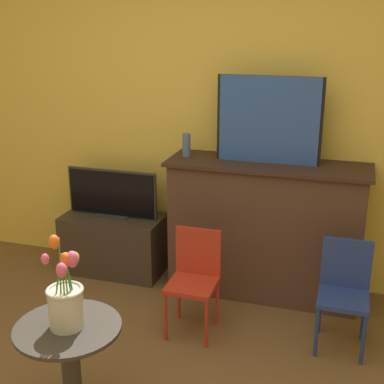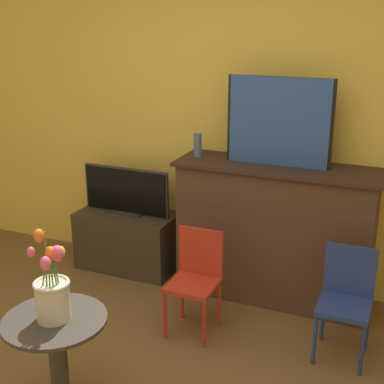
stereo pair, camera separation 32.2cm
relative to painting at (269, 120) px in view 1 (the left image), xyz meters
name	(u,v)px [view 1 (the left image)]	position (x,y,z in m)	size (l,w,h in m)	color
wall_back	(217,107)	(-0.43, 0.24, 0.03)	(8.00, 0.06, 2.70)	#EAC651
fireplace_mantel	(265,228)	(0.01, -0.01, -0.80)	(1.44, 0.47, 1.02)	#4C3328
painting	(269,120)	(0.00, 0.00, 0.00)	(0.73, 0.03, 0.61)	black
mantel_candle	(186,145)	(-0.60, -0.01, -0.22)	(0.06, 0.06, 0.17)	#4C6699
tv_stand	(114,243)	(-1.22, -0.01, -1.08)	(0.81, 0.41, 0.48)	#382D23
tv_monitor	(112,194)	(-1.22, -0.01, -0.66)	(0.75, 0.12, 0.38)	#2D2D2D
chair_red	(195,275)	(-0.34, -0.64, -0.92)	(0.31, 0.31, 0.69)	#B22D1E
chair_blue	(344,288)	(0.60, -0.53, -0.92)	(0.31, 0.31, 0.69)	navy
side_table	(71,361)	(-0.67, -1.67, -0.95)	(0.52, 0.52, 0.57)	#332D28
vase_tulips	(66,300)	(-0.67, -1.68, -0.60)	(0.18, 0.19, 0.51)	beige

